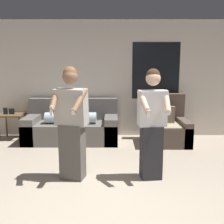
# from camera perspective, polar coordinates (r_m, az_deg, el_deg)

# --- Properties ---
(ground_plane) EXTENTS (14.00, 14.00, 0.00)m
(ground_plane) POSITION_cam_1_polar(r_m,az_deg,el_deg) (3.33, -2.60, -20.15)
(ground_plane) COLOR tan
(wall_back) EXTENTS (6.18, 0.07, 2.70)m
(wall_back) POSITION_cam_1_polar(r_m,az_deg,el_deg) (6.21, -1.12, 7.15)
(wall_back) COLOR silver
(wall_back) RESTS_ON ground_plane
(couch) EXTENTS (2.02, 0.93, 0.93)m
(couch) POSITION_cam_1_polar(r_m,az_deg,el_deg) (5.93, -8.64, -3.20)
(couch) COLOR slate
(couch) RESTS_ON ground_plane
(armchair) EXTENTS (0.92, 0.95, 1.05)m
(armchair) POSITION_cam_1_polar(r_m,az_deg,el_deg) (5.87, 11.61, -3.39)
(armchair) COLOR brown
(armchair) RESTS_ON ground_plane
(side_table) EXTENTS (0.53, 0.49, 0.73)m
(side_table) POSITION_cam_1_polar(r_m,az_deg,el_deg) (6.44, -20.91, -1.10)
(side_table) COLOR brown
(side_table) RESTS_ON ground_plane
(person_left) EXTENTS (0.52, 0.54, 1.66)m
(person_left) POSITION_cam_1_polar(r_m,az_deg,el_deg) (3.85, -8.78, -2.60)
(person_left) COLOR #56514C
(person_left) RESTS_ON ground_plane
(person_right) EXTENTS (0.46, 0.49, 1.63)m
(person_right) POSITION_cam_1_polar(r_m,az_deg,el_deg) (3.86, 8.72, -2.62)
(person_right) COLOR #28282D
(person_right) RESTS_ON ground_plane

